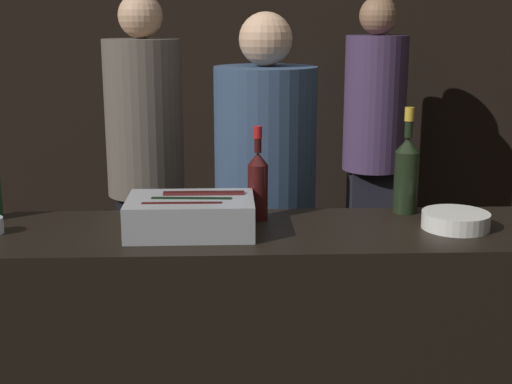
{
  "coord_description": "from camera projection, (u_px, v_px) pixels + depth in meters",
  "views": [
    {
      "loc": [
        -0.09,
        -1.96,
        1.66
      ],
      "look_at": [
        0.0,
        0.28,
        1.11
      ],
      "focal_mm": 50.0,
      "sensor_mm": 36.0,
      "label": 1
    }
  ],
  "objects": [
    {
      "name": "bowl_white",
      "position": [
        456.0,
        220.0,
        2.32
      ],
      "size": [
        0.22,
        0.22,
        0.05
      ],
      "color": "silver",
      "rests_on": "bar_counter"
    },
    {
      "name": "red_wine_bottle_tall",
      "position": [
        258.0,
        183.0,
        2.41
      ],
      "size": [
        0.07,
        0.07,
        0.32
      ],
      "color": "#380F0F",
      "rests_on": "bar_counter"
    },
    {
      "name": "bar_counter",
      "position": [
        256.0,
        369.0,
        2.43
      ],
      "size": [
        2.15,
        0.51,
        0.99
      ],
      "color": "black",
      "rests_on": "ground_plane"
    },
    {
      "name": "wall_back_chalkboard",
      "position": [
        241.0,
        62.0,
        4.39
      ],
      "size": [
        6.4,
        0.06,
        2.8
      ],
      "color": "black",
      "rests_on": "ground_plane"
    },
    {
      "name": "ice_bin_with_bottles",
      "position": [
        191.0,
        213.0,
        2.27
      ],
      "size": [
        0.4,
        0.27,
        0.12
      ],
      "color": "#9EA0A5",
      "rests_on": "bar_counter"
    },
    {
      "name": "champagne_bottle",
      "position": [
        406.0,
        172.0,
        2.49
      ],
      "size": [
        0.08,
        0.08,
        0.37
      ],
      "color": "black",
      "rests_on": "bar_counter"
    },
    {
      "name": "person_blond_tee",
      "position": [
        146.0,
        159.0,
        3.47
      ],
      "size": [
        0.37,
        0.37,
        1.78
      ],
      "rotation": [
        0.0,
        0.0,
        2.79
      ],
      "color": "black",
      "rests_on": "ground_plane"
    },
    {
      "name": "person_in_hoodie",
      "position": [
        374.0,
        139.0,
        4.03
      ],
      "size": [
        0.35,
        0.35,
        1.78
      ],
      "rotation": [
        0.0,
        0.0,
        -0.84
      ],
      "color": "black",
      "rests_on": "ground_plane"
    },
    {
      "name": "person_grey_polo",
      "position": [
        265.0,
        202.0,
        2.92
      ],
      "size": [
        0.41,
        0.41,
        1.69
      ],
      "rotation": [
        0.0,
        0.0,
        -0.88
      ],
      "color": "black",
      "rests_on": "ground_plane"
    }
  ]
}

